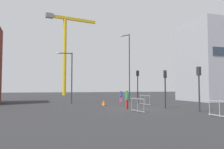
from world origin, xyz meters
name	(u,v)px	position (x,y,z in m)	size (l,w,h in m)	color
ground	(134,109)	(0.00, 0.00, 0.00)	(160.00, 160.00, 0.00)	#28282B
office_block	(216,62)	(16.96, 8.36, 5.75)	(9.12, 7.51, 11.51)	#A8AAB2
construction_crane	(65,43)	(-1.40, 39.98, 13.28)	(13.30, 3.40, 20.41)	gold
streetlamp_tall	(129,63)	(3.89, 10.63, 5.37)	(1.06, 1.25, 9.45)	#2D2D30
streetlamp_short	(70,73)	(-4.57, 8.77, 3.73)	(1.95, 0.33, 6.16)	#2D2D30
traffic_light_crosswalk	(165,82)	(3.01, -0.38, 2.40)	(0.31, 0.39, 3.53)	#232326
traffic_light_island	(199,81)	(3.94, -3.88, 2.44)	(0.29, 0.39, 3.59)	#2D2D30
traffic_light_far	(138,81)	(3.95, 7.72, 2.75)	(0.38, 0.28, 4.11)	black
pedestrian_walking	(127,98)	(-0.63, 0.14, 1.01)	(0.34, 0.34, 1.74)	red
pedestrian_waiting	(121,95)	(2.23, 9.26, 0.94)	(0.34, 0.34, 1.62)	#D14C8C
safety_barrier_front	(145,100)	(3.08, 3.99, 0.56)	(0.20, 2.29, 1.08)	gray
safety_barrier_rear	(219,109)	(2.92, -7.07, 0.56)	(0.08, 2.03, 1.08)	#B2B5BA
safety_barrier_right_run	(137,105)	(-0.79, -2.47, 0.56)	(0.19, 2.26, 1.08)	gray
traffic_cone_orange	(104,103)	(-1.57, 4.38, 0.28)	(0.59, 0.59, 0.60)	black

